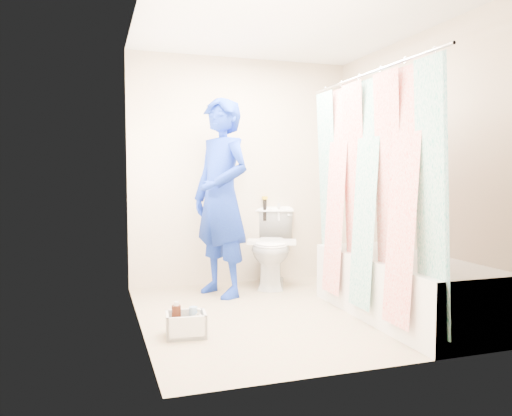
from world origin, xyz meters
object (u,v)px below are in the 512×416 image
object	(u,v)px
toilet	(272,247)
plumber	(221,197)
cleaning_caddy	(187,325)
bathtub	(402,285)

from	to	relation	value
toilet	plumber	size ratio (longest dim) A/B	0.43
toilet	plumber	distance (m)	0.85
toilet	cleaning_caddy	distance (m)	1.82
toilet	plumber	world-z (taller)	plumber
toilet	cleaning_caddy	xyz separation A→B (m)	(-1.15, -1.37, -0.33)
plumber	cleaning_caddy	bearing A→B (deg)	-51.71
plumber	toilet	bearing A→B (deg)	86.30
toilet	plumber	bearing A→B (deg)	-135.75
bathtub	toilet	bearing A→B (deg)	112.33
bathtub	toilet	world-z (taller)	toilet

